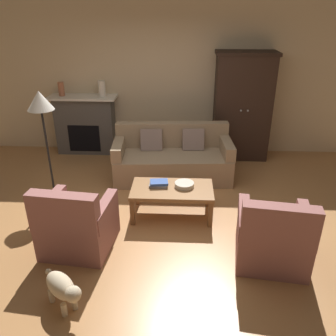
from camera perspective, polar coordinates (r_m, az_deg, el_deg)
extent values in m
plane|color=#B27A47|center=(4.79, -1.89, -8.18)|extent=(9.60, 9.60, 0.00)
cube|color=beige|center=(6.65, -0.28, 14.58)|extent=(7.20, 0.10, 2.80)
cube|color=#4C4947|center=(6.89, -13.46, 6.86)|extent=(1.10, 0.36, 1.08)
cube|color=black|center=(6.79, -13.70, 4.77)|extent=(0.60, 0.01, 0.52)
cube|color=white|center=(6.72, -14.00, 11.34)|extent=(1.26, 0.48, 0.04)
cube|color=black|center=(6.51, 12.14, 9.62)|extent=(1.00, 0.52, 1.88)
cube|color=black|center=(6.33, 12.98, 18.08)|extent=(1.06, 0.55, 0.06)
sphere|color=#ADAFB5|center=(6.23, 11.99, 9.29)|extent=(0.04, 0.04, 0.04)
sphere|color=#ADAFB5|center=(6.25, 13.09, 9.23)|extent=(0.04, 0.04, 0.04)
cube|color=#937A5B|center=(5.74, 0.77, 0.39)|extent=(1.95, 0.97, 0.44)
cube|color=#937A5B|center=(5.89, 0.68, 5.58)|extent=(1.91, 0.31, 0.42)
cube|color=#937A5B|center=(5.65, -8.18, 3.34)|extent=(0.22, 0.81, 0.22)
cube|color=#937A5B|center=(5.71, 9.66, 3.47)|extent=(0.22, 0.81, 0.22)
cube|color=#7F6B60|center=(5.78, -2.76, 4.71)|extent=(0.37, 0.21, 0.37)
cube|color=#7F6B60|center=(5.80, 4.19, 4.75)|extent=(0.37, 0.21, 0.37)
cube|color=olive|center=(4.65, 0.69, -3.59)|extent=(1.10, 0.60, 0.05)
cube|color=brown|center=(4.57, -5.90, -7.30)|extent=(0.06, 0.06, 0.37)
cube|color=brown|center=(4.54, 7.04, -7.63)|extent=(0.06, 0.06, 0.37)
cube|color=brown|center=(5.02, -5.06, -4.11)|extent=(0.06, 0.06, 0.37)
cube|color=brown|center=(4.99, 6.67, -4.38)|extent=(0.06, 0.06, 0.37)
cylinder|color=beige|center=(4.66, 2.73, -2.76)|extent=(0.26, 0.26, 0.06)
cube|color=gray|center=(4.68, -1.60, -2.77)|extent=(0.25, 0.18, 0.03)
cube|color=#38569E|center=(4.67, -1.50, -2.38)|extent=(0.26, 0.20, 0.03)
cylinder|color=#A86042|center=(6.80, -17.27, 12.39)|extent=(0.11, 0.11, 0.25)
cylinder|color=beige|center=(6.58, -10.89, 12.81)|extent=(0.13, 0.13, 0.29)
cube|color=#935B56|center=(4.30, -14.43, -10.01)|extent=(0.84, 0.84, 0.42)
cube|color=#935B56|center=(3.83, -16.89, -7.21)|extent=(0.77, 0.24, 0.46)
cube|color=#935B56|center=(4.02, -10.54, -6.99)|extent=(0.20, 0.71, 0.20)
cube|color=#935B56|center=(4.27, -18.98, -5.98)|extent=(0.20, 0.71, 0.20)
cube|color=#935B56|center=(4.15, 16.70, -11.78)|extent=(0.85, 0.85, 0.42)
cube|color=#935B56|center=(3.65, 17.96, -9.15)|extent=(0.77, 0.26, 0.46)
cube|color=#935B56|center=(4.04, 21.93, -8.44)|extent=(0.21, 0.71, 0.20)
cube|color=#935B56|center=(3.94, 12.47, -7.90)|extent=(0.21, 0.71, 0.20)
cylinder|color=black|center=(5.55, -18.20, -4.34)|extent=(0.26, 0.26, 0.02)
cylinder|color=black|center=(5.27, -19.18, 2.08)|extent=(0.03, 0.03, 1.38)
cone|color=white|center=(5.02, -20.49, 10.45)|extent=(0.36, 0.36, 0.26)
ellipsoid|color=beige|center=(3.58, -17.39, -18.05)|extent=(0.43, 0.42, 0.22)
sphere|color=beige|center=(3.38, -15.45, -19.50)|extent=(0.15, 0.15, 0.15)
cylinder|color=beige|center=(3.64, -15.23, -20.78)|extent=(0.06, 0.06, 0.14)
cylinder|color=beige|center=(3.61, -16.82, -21.54)|extent=(0.06, 0.06, 0.14)
cylinder|color=beige|center=(3.80, -17.18, -18.71)|extent=(0.06, 0.06, 0.14)
cylinder|color=beige|center=(3.77, -18.72, -19.40)|extent=(0.06, 0.06, 0.14)
sphere|color=beige|center=(3.73, -19.20, -15.89)|extent=(0.06, 0.06, 0.06)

